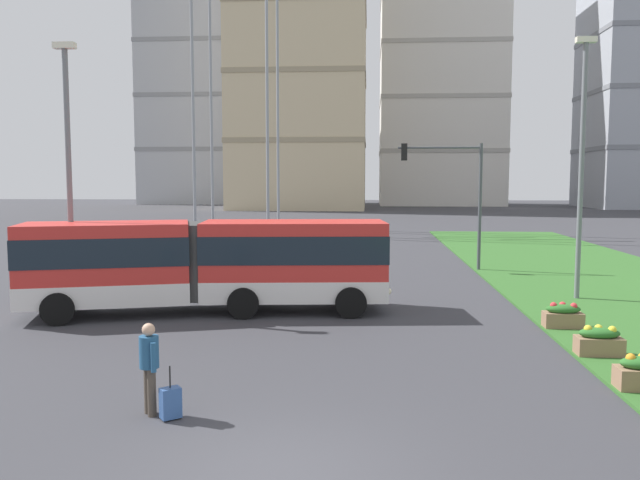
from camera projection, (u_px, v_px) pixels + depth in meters
name	position (u px, v px, depth m)	size (l,w,h in m)	color
ground_plane	(281.00, 473.00, 9.66)	(260.00, 260.00, 0.00)	#38383D
articulated_bus	(208.00, 263.00, 21.18)	(12.05, 4.76, 3.00)	red
car_black_sedan	(219.00, 254.00, 31.65)	(4.49, 2.21, 1.58)	black
pedestrian_crossing	(149.00, 362.00, 11.98)	(0.39, 0.48, 1.74)	#4C4238
rolling_suitcase	(171.00, 403.00, 11.81)	(0.43, 0.41, 0.97)	#335693
flower_planter_2	(599.00, 341.00, 15.87)	(1.10, 0.56, 0.74)	#937051
flower_planter_3	(563.00, 316.00, 18.83)	(1.10, 0.56, 0.74)	#937051
traffic_light_far_right	(453.00, 184.00, 30.71)	(4.00, 0.28, 6.09)	#474C51
streetlight_left	(69.00, 166.00, 21.04)	(0.70, 0.28, 8.77)	slate
streetlight_median	(582.00, 158.00, 23.04)	(0.70, 0.28, 9.38)	slate
apartment_tower_west	(201.00, 102.00, 119.69)	(19.26, 17.88, 37.38)	#9EA3AD
apartment_tower_westcentre	(299.00, 49.00, 95.94)	(19.87, 17.55, 47.52)	beige
apartment_tower_centre	(441.00, 77.00, 110.69)	(20.78, 15.79, 43.66)	silver
transmission_pylon	(237.00, 27.00, 53.74)	(9.00, 6.24, 31.31)	gray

